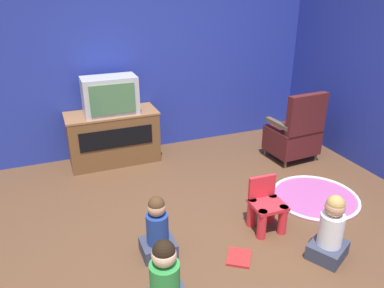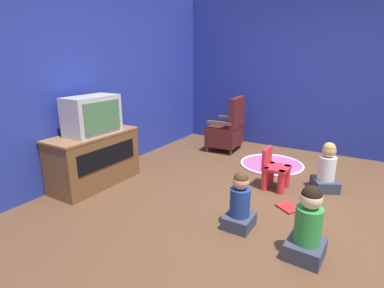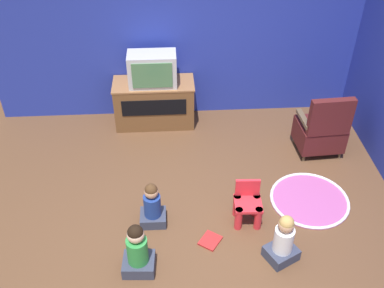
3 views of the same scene
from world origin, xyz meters
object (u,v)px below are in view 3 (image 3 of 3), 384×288
(tv_cabinet, at_px, (154,102))
(television, at_px, (152,69))
(book, at_px, (210,241))
(black_armchair, at_px, (321,130))
(child_watching_right, at_px, (152,206))
(child_watching_left, at_px, (137,251))
(yellow_kid_chair, at_px, (247,206))
(child_watching_center, at_px, (283,241))

(tv_cabinet, height_order, television, television)
(book, bearing_deg, black_armchair, -12.68)
(tv_cabinet, bearing_deg, child_watching_right, -90.44)
(child_watching_left, bearing_deg, television, 89.99)
(child_watching_right, relative_size, book, 1.93)
(child_watching_right, distance_m, book, 0.76)
(tv_cabinet, height_order, book, tv_cabinet)
(tv_cabinet, xyz_separation_m, child_watching_right, (-0.02, -2.03, -0.10))
(book, bearing_deg, yellow_kid_chair, -21.43)
(child_watching_left, bearing_deg, black_armchair, 40.53)
(child_watching_center, bearing_deg, yellow_kid_chair, 88.95)
(tv_cabinet, xyz_separation_m, book, (0.62, -2.37, -0.34))
(black_armchair, height_order, book, black_armchair)
(tv_cabinet, xyz_separation_m, yellow_kid_chair, (1.07, -2.06, -0.14))
(child_watching_left, bearing_deg, child_watching_right, 81.05)
(child_watching_center, height_order, child_watching_right, child_watching_center)
(child_watching_center, bearing_deg, black_armchair, 35.33)
(television, relative_size, yellow_kid_chair, 1.29)
(yellow_kid_chair, relative_size, child_watching_center, 0.84)
(tv_cabinet, bearing_deg, child_watching_center, -62.68)
(yellow_kid_chair, height_order, child_watching_right, child_watching_right)
(yellow_kid_chair, height_order, book, yellow_kid_chair)
(television, bearing_deg, black_armchair, -19.78)
(television, height_order, child_watching_right, television)
(tv_cabinet, bearing_deg, television, -90.00)
(black_armchair, bearing_deg, child_watching_left, 33.51)
(television, relative_size, child_watching_right, 1.15)
(yellow_kid_chair, bearing_deg, television, 120.45)
(television, height_order, child_watching_left, television)
(television, xyz_separation_m, yellow_kid_chair, (1.07, -2.02, -0.71))
(tv_cabinet, xyz_separation_m, child_watching_left, (-0.16, -2.69, -0.08))
(tv_cabinet, xyz_separation_m, television, (0.00, -0.04, 0.57))
(black_armchair, distance_m, yellow_kid_chair, 1.70)
(child_watching_right, bearing_deg, tv_cabinet, 90.01)
(television, relative_size, book, 2.22)
(television, height_order, child_watching_center, television)
(television, distance_m, black_armchair, 2.47)
(television, distance_m, child_watching_left, 2.73)
(television, xyz_separation_m, book, (0.62, -2.33, -0.91))
(black_armchair, height_order, child_watching_center, black_armchair)
(tv_cabinet, relative_size, black_armchair, 1.22)
(black_armchair, relative_size, child_watching_right, 1.64)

